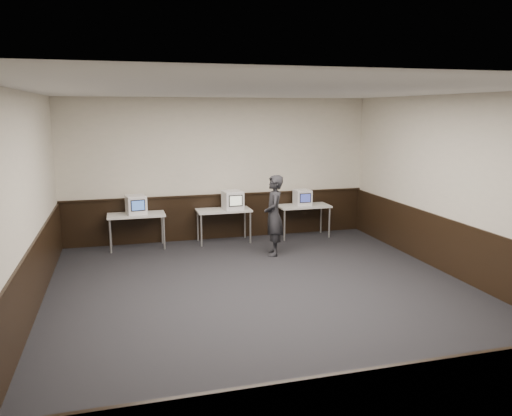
{
  "coord_description": "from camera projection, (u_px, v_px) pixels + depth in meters",
  "views": [
    {
      "loc": [
        -2.19,
        -7.09,
        2.92
      ],
      "look_at": [
        0.2,
        1.6,
        1.15
      ],
      "focal_mm": 35.0,
      "sensor_mm": 36.0,
      "label": 1
    }
  ],
  "objects": [
    {
      "name": "person",
      "position": [
        274.0,
        215.0,
        10.11
      ],
      "size": [
        0.53,
        0.68,
        1.65
      ],
      "primitive_type": "imported",
      "rotation": [
        0.0,
        0.0,
        -1.82
      ],
      "color": "black",
      "rests_on": "ground"
    },
    {
      "name": "emac_right",
      "position": [
        302.0,
        197.0,
        11.58
      ],
      "size": [
        0.36,
        0.39,
        0.36
      ],
      "rotation": [
        0.0,
        0.0,
        0.0
      ],
      "color": "white",
      "rests_on": "desk_right"
    },
    {
      "name": "desk_center",
      "position": [
        224.0,
        213.0,
        11.12
      ],
      "size": [
        1.2,
        0.6,
        0.75
      ],
      "color": "silver",
      "rests_on": "ground"
    },
    {
      "name": "wainscot_rail",
      "position": [
        220.0,
        195.0,
        11.4
      ],
      "size": [
        6.98,
        0.06,
        0.04
      ],
      "primitive_type": "cube",
      "color": "black",
      "rests_on": "wainscot_back"
    },
    {
      "name": "emac_left",
      "position": [
        136.0,
        205.0,
        10.59
      ],
      "size": [
        0.46,
        0.48,
        0.4
      ],
      "rotation": [
        0.0,
        0.0,
        0.16
      ],
      "color": "white",
      "rests_on": "desk_left"
    },
    {
      "name": "front_wall",
      "position": [
        428.0,
        289.0,
        3.75
      ],
      "size": [
        7.0,
        0.0,
        7.0
      ],
      "primitive_type": "plane",
      "rotation": [
        -1.57,
        0.0,
        0.0
      ],
      "color": "silver",
      "rests_on": "ground"
    },
    {
      "name": "wainscot_left",
      "position": [
        29.0,
        290.0,
        6.84
      ],
      "size": [
        0.04,
        7.98,
        1.0
      ],
      "primitive_type": "cube",
      "color": "black",
      "rests_on": "left_wall"
    },
    {
      "name": "right_wall",
      "position": [
        469.0,
        190.0,
        8.45
      ],
      "size": [
        0.0,
        8.0,
        8.0
      ],
      "primitive_type": "plane",
      "rotation": [
        1.57,
        0.0,
        -1.57
      ],
      "color": "silver",
      "rests_on": "ground"
    },
    {
      "name": "wainscot_right",
      "position": [
        462.0,
        252.0,
        8.66
      ],
      "size": [
        0.04,
        7.98,
        1.0
      ],
      "primitive_type": "cube",
      "color": "black",
      "rests_on": "right_wall"
    },
    {
      "name": "emac_center",
      "position": [
        233.0,
        200.0,
        11.09
      ],
      "size": [
        0.45,
        0.48,
        0.42
      ],
      "rotation": [
        0.0,
        0.0,
        0.09
      ],
      "color": "white",
      "rests_on": "desk_center"
    },
    {
      "name": "left_wall",
      "position": [
        20.0,
        211.0,
        6.63
      ],
      "size": [
        0.0,
        8.0,
        8.0
      ],
      "primitive_type": "plane",
      "rotation": [
        1.57,
        0.0,
        1.57
      ],
      "color": "silver",
      "rests_on": "ground"
    },
    {
      "name": "desk_left",
      "position": [
        136.0,
        217.0,
        10.63
      ],
      "size": [
        1.2,
        0.6,
        0.75
      ],
      "color": "silver",
      "rests_on": "ground"
    },
    {
      "name": "ceiling",
      "position": [
        272.0,
        91.0,
        7.23
      ],
      "size": [
        8.0,
        8.0,
        0.0
      ],
      "primitive_type": "plane",
      "rotation": [
        3.14,
        0.0,
        0.0
      ],
      "color": "white",
      "rests_on": "back_wall"
    },
    {
      "name": "wainscot_back",
      "position": [
        220.0,
        217.0,
        11.52
      ],
      "size": [
        6.98,
        0.04,
        1.0
      ],
      "primitive_type": "cube",
      "color": "black",
      "rests_on": "back_wall"
    },
    {
      "name": "back_wall",
      "position": [
        220.0,
        169.0,
        11.32
      ],
      "size": [
        7.0,
        0.0,
        7.0
      ],
      "primitive_type": "plane",
      "rotation": [
        1.57,
        0.0,
        0.0
      ],
      "color": "silver",
      "rests_on": "ground"
    },
    {
      "name": "desk_right",
      "position": [
        304.0,
        208.0,
        11.62
      ],
      "size": [
        1.2,
        0.6,
        0.75
      ],
      "color": "silver",
      "rests_on": "ground"
    },
    {
      "name": "floor",
      "position": [
        271.0,
        299.0,
        7.85
      ],
      "size": [
        8.0,
        8.0,
        0.0
      ],
      "primitive_type": "plane",
      "color": "black",
      "rests_on": "ground"
    }
  ]
}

